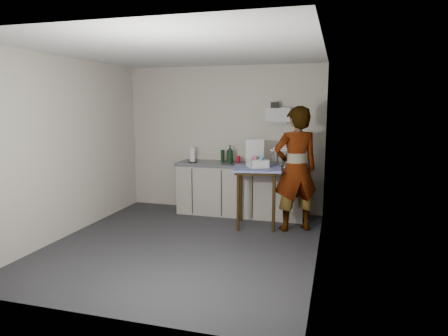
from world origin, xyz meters
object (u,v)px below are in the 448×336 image
(side_table, at_px, (257,175))
(paper_towel, at_px, (193,155))
(bakery_box, at_px, (257,161))
(standing_man, at_px, (296,169))
(dish_rack, at_px, (282,162))
(soda_can, at_px, (238,160))
(kitchen_counter, at_px, (241,191))
(dark_bottle, at_px, (223,156))
(soap_bottle, at_px, (230,154))

(side_table, xyz_separation_m, paper_towel, (-1.26, 0.52, 0.21))
(bakery_box, bearing_deg, standing_man, -33.63)
(dish_rack, bearing_deg, soda_can, 175.14)
(soda_can, distance_m, dish_rack, 0.77)
(kitchen_counter, xyz_separation_m, bakery_box, (0.39, -0.56, 0.62))
(side_table, height_order, dish_rack, dish_rack)
(dark_bottle, bearing_deg, paper_towel, -164.45)
(soda_can, height_order, bakery_box, bakery_box)
(standing_man, relative_size, bakery_box, 4.53)
(bakery_box, bearing_deg, paper_towel, 130.44)
(soap_bottle, relative_size, bakery_box, 0.75)
(kitchen_counter, relative_size, soap_bottle, 7.16)
(side_table, height_order, soda_can, soda_can)
(soap_bottle, relative_size, dish_rack, 0.77)
(soda_can, distance_m, bakery_box, 0.73)
(soap_bottle, xyz_separation_m, soda_can, (0.15, 0.02, -0.09))
(side_table, bearing_deg, kitchen_counter, 114.55)
(standing_man, relative_size, soap_bottle, 6.07)
(soda_can, xyz_separation_m, bakery_box, (0.44, -0.57, 0.07))
(dark_bottle, distance_m, paper_towel, 0.53)
(side_table, distance_m, paper_towel, 1.38)
(bakery_box, bearing_deg, soda_can, 99.37)
(soda_can, bearing_deg, side_table, -53.50)
(soda_can, relative_size, paper_towel, 0.47)
(paper_towel, bearing_deg, soda_can, 6.00)
(kitchen_counter, height_order, soda_can, soda_can)
(soap_bottle, height_order, dish_rack, soap_bottle)
(kitchen_counter, xyz_separation_m, standing_man, (1.00, -0.62, 0.52))
(standing_man, height_order, dark_bottle, standing_man)
(standing_man, xyz_separation_m, dish_rack, (-0.28, 0.56, 0.02))
(kitchen_counter, relative_size, paper_towel, 8.27)
(soap_bottle, bearing_deg, dish_rack, -3.01)
(kitchen_counter, relative_size, side_table, 2.35)
(dark_bottle, xyz_separation_m, dish_rack, (1.07, -0.12, -0.05))
(dark_bottle, height_order, paper_towel, paper_towel)
(soap_bottle, xyz_separation_m, dish_rack, (0.92, -0.05, -0.09))
(kitchen_counter, bearing_deg, bakery_box, -55.10)
(kitchen_counter, height_order, side_table, side_table)
(side_table, xyz_separation_m, dish_rack, (0.32, 0.54, 0.14))
(soap_bottle, bearing_deg, soda_can, 6.83)
(soap_bottle, height_order, bakery_box, bakery_box)
(soda_can, height_order, dish_rack, dish_rack)
(soap_bottle, bearing_deg, side_table, -44.72)
(side_table, xyz_separation_m, soda_can, (-0.45, 0.61, 0.14))
(soda_can, height_order, paper_towel, paper_towel)
(bakery_box, bearing_deg, dish_rack, 28.61)
(soap_bottle, xyz_separation_m, bakery_box, (0.59, -0.55, -0.02))
(standing_man, xyz_separation_m, soda_can, (-1.05, 0.63, 0.02))
(soda_can, xyz_separation_m, dish_rack, (0.77, -0.07, 0.00))
(soap_bottle, xyz_separation_m, paper_towel, (-0.67, -0.07, -0.03))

